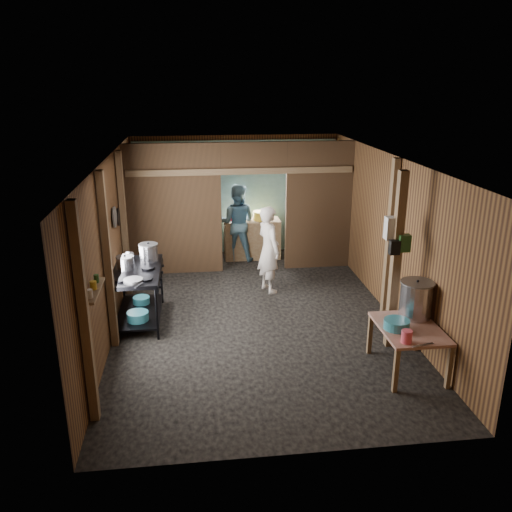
{
  "coord_description": "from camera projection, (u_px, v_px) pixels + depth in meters",
  "views": [
    {
      "loc": [
        -0.96,
        -8.01,
        3.76
      ],
      "look_at": [
        0.0,
        -0.2,
        1.1
      ],
      "focal_mm": 36.98,
      "sensor_mm": 36.0,
      "label": 1
    }
  ],
  "objects": [
    {
      "name": "floor",
      "position": [
        255.0,
        314.0,
        8.84
      ],
      "size": [
        4.5,
        7.0,
        0.0
      ],
      "primitive_type": "cube",
      "color": "black",
      "rests_on": "ground"
    },
    {
      "name": "ceiling",
      "position": [
        254.0,
        159.0,
        8.01
      ],
      "size": [
        4.5,
        7.0,
        0.0
      ],
      "primitive_type": "cube",
      "color": "#4D453F",
      "rests_on": "ground"
    },
    {
      "name": "wall_back",
      "position": [
        236.0,
        195.0,
        11.72
      ],
      "size": [
        4.5,
        0.0,
        2.6
      ],
      "primitive_type": "cube",
      "color": "brown",
      "rests_on": "ground"
    },
    {
      "name": "wall_front",
      "position": [
        297.0,
        344.0,
        5.14
      ],
      "size": [
        4.5,
        0.0,
        2.6
      ],
      "primitive_type": "cube",
      "color": "brown",
      "rests_on": "ground"
    },
    {
      "name": "wall_left",
      "position": [
        111.0,
        245.0,
        8.17
      ],
      "size": [
        0.0,
        7.0,
        2.6
      ],
      "primitive_type": "cube",
      "color": "brown",
      "rests_on": "ground"
    },
    {
      "name": "wall_right",
      "position": [
        390.0,
        235.0,
        8.69
      ],
      "size": [
        0.0,
        7.0,
        2.6
      ],
      "primitive_type": "cube",
      "color": "brown",
      "rests_on": "ground"
    },
    {
      "name": "partition_left",
      "position": [
        174.0,
        210.0,
        10.34
      ],
      "size": [
        1.85,
        0.1,
        2.6
      ],
      "primitive_type": "cube",
      "color": "#4E321D",
      "rests_on": "floor"
    },
    {
      "name": "partition_right",
      "position": [
        319.0,
        206.0,
        10.68
      ],
      "size": [
        1.35,
        0.1,
        2.6
      ],
      "primitive_type": "cube",
      "color": "#4E321D",
      "rests_on": "floor"
    },
    {
      "name": "partition_header",
      "position": [
        254.0,
        158.0,
        10.2
      ],
      "size": [
        1.3,
        0.1,
        0.6
      ],
      "primitive_type": "cube",
      "color": "#4E321D",
      "rests_on": "wall_back"
    },
    {
      "name": "turquoise_panel",
      "position": [
        236.0,
        197.0,
        11.68
      ],
      "size": [
        4.4,
        0.06,
        2.5
      ],
      "primitive_type": "cube",
      "color": "#72A09E",
      "rests_on": "wall_back"
    },
    {
      "name": "back_counter",
      "position": [
        252.0,
        239.0,
        11.52
      ],
      "size": [
        1.2,
        0.5,
        0.85
      ],
      "primitive_type": "cube",
      "color": "#816B4C",
      "rests_on": "floor"
    },
    {
      "name": "wall_clock",
      "position": [
        247.0,
        168.0,
        11.46
      ],
      "size": [
        0.2,
        0.03,
        0.2
      ],
      "primitive_type": "cylinder",
      "rotation": [
        1.57,
        0.0,
        0.0
      ],
      "color": "silver",
      "rests_on": "wall_back"
    },
    {
      "name": "post_left_a",
      "position": [
        84.0,
        317.0,
        5.73
      ],
      "size": [
        0.1,
        0.12,
        2.6
      ],
      "primitive_type": "cube",
      "color": "#816B4C",
      "rests_on": "floor"
    },
    {
      "name": "post_left_b",
      "position": [
        108.0,
        262.0,
        7.42
      ],
      "size": [
        0.1,
        0.12,
        2.6
      ],
      "primitive_type": "cube",
      "color": "#816B4C",
      "rests_on": "floor"
    },
    {
      "name": "post_left_c",
      "position": [
        124.0,
        225.0,
        9.3
      ],
      "size": [
        0.1,
        0.12,
        2.6
      ],
      "primitive_type": "cube",
      "color": "#816B4C",
      "rests_on": "floor"
    },
    {
      "name": "post_right",
      "position": [
        390.0,
        239.0,
        8.49
      ],
      "size": [
        0.1,
        0.12,
        2.6
      ],
      "primitive_type": "cube",
      "color": "#816B4C",
      "rests_on": "floor"
    },
    {
      "name": "post_free",
      "position": [
        396.0,
        262.0,
        7.42
      ],
      "size": [
        0.12,
        0.12,
        2.6
      ],
      "primitive_type": "cube",
      "color": "#816B4C",
      "rests_on": "floor"
    },
    {
      "name": "cross_beam",
      "position": [
        241.0,
        171.0,
        10.21
      ],
      "size": [
        4.4,
        0.12,
        0.12
      ],
      "primitive_type": "cube",
      "color": "#816B4C",
      "rests_on": "wall_left"
    },
    {
      "name": "pan_lid_big",
      "position": [
        115.0,
        217.0,
        8.44
      ],
      "size": [
        0.03,
        0.34,
        0.34
      ],
      "primitive_type": "cylinder",
      "rotation": [
        0.0,
        1.57,
        0.0
      ],
      "color": "slate",
      "rests_on": "wall_left"
    },
    {
      "name": "pan_lid_small",
      "position": [
        118.0,
        217.0,
        8.84
      ],
      "size": [
        0.03,
        0.3,
        0.3
      ],
      "primitive_type": "cylinder",
      "rotation": [
        0.0,
        1.57,
        0.0
      ],
      "color": "black",
      "rests_on": "wall_left"
    },
    {
      "name": "wall_shelf",
      "position": [
        94.0,
        290.0,
        6.17
      ],
      "size": [
        0.14,
        0.8,
        0.03
      ],
      "primitive_type": "cube",
      "color": "#816B4C",
      "rests_on": "wall_left"
    },
    {
      "name": "jar_white",
      "position": [
        90.0,
        294.0,
        5.92
      ],
      "size": [
        0.07,
        0.07,
        0.1
      ],
      "primitive_type": "cylinder",
      "color": "silver",
      "rests_on": "wall_shelf"
    },
    {
      "name": "jar_yellow",
      "position": [
        93.0,
        285.0,
        6.15
      ],
      "size": [
        0.08,
        0.08,
        0.1
      ],
      "primitive_type": "cylinder",
      "color": "gold",
      "rests_on": "wall_shelf"
    },
    {
      "name": "jar_green",
      "position": [
        96.0,
        279.0,
        6.36
      ],
      "size": [
        0.06,
        0.06,
        0.1
      ],
      "primitive_type": "cylinder",
      "color": "#1F481E",
      "rests_on": "wall_shelf"
    },
    {
      "name": "bag_white",
      "position": [
        393.0,
        228.0,
        7.33
      ],
      "size": [
        0.22,
        0.15,
        0.32
      ],
      "primitive_type": "cube",
      "color": "silver",
      "rests_on": "post_free"
    },
    {
      "name": "bag_green",
      "position": [
        404.0,
        243.0,
        7.27
      ],
      "size": [
        0.16,
        0.12,
        0.24
      ],
      "primitive_type": "cube",
      "color": "#1F481E",
      "rests_on": "post_free"
    },
    {
      "name": "bag_black",
      "position": [
        395.0,
        247.0,
        7.25
      ],
      "size": [
        0.14,
        0.1,
        0.2
      ],
      "primitive_type": "cube",
      "color": "black",
      "rests_on": "post_free"
    },
    {
      "name": "gas_range",
      "position": [
        139.0,
        296.0,
        8.46
      ],
      "size": [
        0.78,
        1.51,
        0.89
      ],
      "primitive_type": null,
      "color": "black",
      "rests_on": "floor"
    },
    {
      "name": "prep_table",
      "position": [
        407.0,
        348.0,
        7.07
      ],
      "size": [
        0.78,
        1.07,
        0.63
      ],
      "primitive_type": null,
      "color": "#9E644F",
      "rests_on": "floor"
    },
    {
      "name": "stove_pot_large",
      "position": [
        149.0,
        253.0,
        8.65
      ],
      "size": [
        0.42,
        0.42,
        0.32
      ],
      "primitive_type": null,
      "rotation": [
        0.0,
        0.0,
        -0.42
      ],
      "color": "#AEAFBA",
      "rests_on": "gas_range"
    },
    {
      "name": "stove_pot_med",
      "position": [
        125.0,
        264.0,
        8.29
      ],
      "size": [
        0.34,
        0.34,
        0.24
      ],
      "primitive_type": null,
      "rotation": [
        0.0,
        0.0,
        0.27
      ],
      "color": "#AEAFBA",
      "rests_on": "gas_range"
    },
    {
      "name": "stove_saucepan",
      "position": [
        129.0,
        256.0,
        8.76
      ],
      "size": [
        0.19,
        0.19,
        0.11
      ],
      "primitive_type": "cylinder",
      "rotation": [
        0.0,
        0.0,
        -0.08
      ],
      "color": "#AEAFBA",
      "rests_on": "gas_range"
    },
    {
      "name": "frying_pan",
      "position": [
        133.0,
        281.0,
        7.8
      ],
      "size": [
        0.48,
        0.58,
        0.07
      ],
      "primitive_type": null,
      "rotation": [
        0.0,
        0.0,
        -0.43
      ],
      "color": "slate",
      "rests_on": "gas_range"
    },
    {
      "name": "blue_tub_front",
      "position": [
        138.0,
        316.0,
        8.21
      ],
      "size": [
        0.34,
        0.34,
        0.14
      ],
      "primitive_type": "cylinder",
      "color": "teal",
      "rests_on": "gas_range"
    },
    {
      "name": "blue_tub_back",
      "position": [
        141.0,
        300.0,
        8.83
      ],
      "size": [
        0.28,
        0.28,
        0.11
      ],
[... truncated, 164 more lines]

